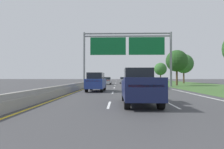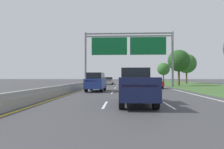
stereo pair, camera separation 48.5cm
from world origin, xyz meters
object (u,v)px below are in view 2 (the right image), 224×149
(roadside_tree_distant, at_px, (163,69))
(car_silver_left_lane_sedan, at_px, (109,81))
(car_white_centre_lane_sedan, at_px, (126,80))
(roadside_tree_far, at_px, (186,64))
(overhead_sign_gantry, at_px, (129,48))
(car_blue_left_lane_suv, at_px, (96,82))
(pickup_truck_navy, at_px, (136,86))
(car_red_right_lane_sedan, at_px, (155,83))
(roadside_tree_mid, at_px, (179,61))

(roadside_tree_distant, bearing_deg, car_silver_left_lane_sedan, -124.46)
(car_white_centre_lane_sedan, xyz_separation_m, roadside_tree_far, (14.95, 0.39, 4.10))
(overhead_sign_gantry, xyz_separation_m, car_blue_left_lane_suv, (-4.08, -11.07, -5.42))
(pickup_truck_navy, height_order, car_silver_left_lane_sedan, pickup_truck_navy)
(car_red_right_lane_sedan, bearing_deg, roadside_tree_mid, -34.21)
(pickup_truck_navy, relative_size, car_white_centre_lane_sedan, 1.22)
(pickup_truck_navy, bearing_deg, overhead_sign_gantry, -1.30)
(car_silver_left_lane_sedan, distance_m, car_white_centre_lane_sedan, 7.45)
(roadside_tree_far, relative_size, roadside_tree_distant, 1.14)
(overhead_sign_gantry, bearing_deg, pickup_truck_navy, -90.87)
(car_silver_left_lane_sedan, xyz_separation_m, roadside_tree_distant, (16.81, 24.50, 3.47))
(car_red_right_lane_sedan, relative_size, roadside_tree_far, 0.60)
(car_blue_left_lane_suv, xyz_separation_m, car_white_centre_lane_sedan, (3.93, 26.89, -0.28))
(roadside_tree_far, bearing_deg, overhead_sign_gantry, -132.39)
(car_white_centre_lane_sedan, height_order, car_red_right_lane_sedan, same)
(roadside_tree_mid, bearing_deg, car_blue_left_lane_suv, -131.42)
(overhead_sign_gantry, bearing_deg, car_red_right_lane_sedan, -52.73)
(roadside_tree_far, bearing_deg, pickup_truck_navy, -111.83)
(overhead_sign_gantry, xyz_separation_m, roadside_tree_far, (14.80, 16.21, -1.59))
(car_white_centre_lane_sedan, relative_size, roadside_tree_distant, 0.69)
(car_white_centre_lane_sedan, height_order, roadside_tree_far, roadside_tree_far)
(car_white_centre_lane_sedan, height_order, roadside_tree_mid, roadside_tree_mid)
(overhead_sign_gantry, distance_m, roadside_tree_mid, 10.74)
(roadside_tree_distant, bearing_deg, roadside_tree_far, -83.76)
(pickup_truck_navy, height_order, roadside_tree_distant, roadside_tree_distant)
(car_blue_left_lane_suv, distance_m, roadside_tree_mid, 20.99)
(car_silver_left_lane_sedan, relative_size, roadside_tree_mid, 0.66)
(car_blue_left_lane_suv, xyz_separation_m, roadside_tree_far, (18.88, 27.29, 3.82))
(overhead_sign_gantry, height_order, pickup_truck_navy, overhead_sign_gantry)
(car_blue_left_lane_suv, relative_size, roadside_tree_far, 0.65)
(car_white_centre_lane_sedan, xyz_separation_m, roadside_tree_distant, (13.02, 18.09, 3.47))
(pickup_truck_navy, distance_m, car_red_right_lane_sedan, 17.31)
(overhead_sign_gantry, distance_m, pickup_truck_navy, 22.23)
(pickup_truck_navy, xyz_separation_m, roadside_tree_mid, (9.93, 26.00, 3.59))
(car_blue_left_lane_suv, distance_m, roadside_tree_distant, 48.17)
(overhead_sign_gantry, relative_size, car_red_right_lane_sedan, 3.40)
(car_red_right_lane_sedan, relative_size, roadside_tree_mid, 0.66)
(roadside_tree_distant, bearing_deg, car_red_right_lane_sedan, -103.53)
(car_white_centre_lane_sedan, relative_size, car_red_right_lane_sedan, 1.01)
(roadside_tree_far, xyz_separation_m, roadside_tree_distant, (-1.93, 17.70, -0.63))
(roadside_tree_mid, xyz_separation_m, roadside_tree_distant, (3.26, 29.47, -0.37))
(car_red_right_lane_sedan, bearing_deg, roadside_tree_far, -29.01)
(pickup_truck_navy, relative_size, car_red_right_lane_sedan, 1.22)
(car_silver_left_lane_sedan, height_order, car_red_right_lane_sedan, same)
(car_blue_left_lane_suv, xyz_separation_m, roadside_tree_mid, (13.69, 15.51, 3.57))
(roadside_tree_mid, bearing_deg, car_white_centre_lane_sedan, 130.61)
(car_silver_left_lane_sedan, relative_size, car_blue_left_lane_suv, 0.93)
(pickup_truck_navy, distance_m, roadside_tree_mid, 28.06)
(car_white_centre_lane_sedan, height_order, roadside_tree_distant, roadside_tree_distant)
(pickup_truck_navy, bearing_deg, roadside_tree_far, -22.26)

